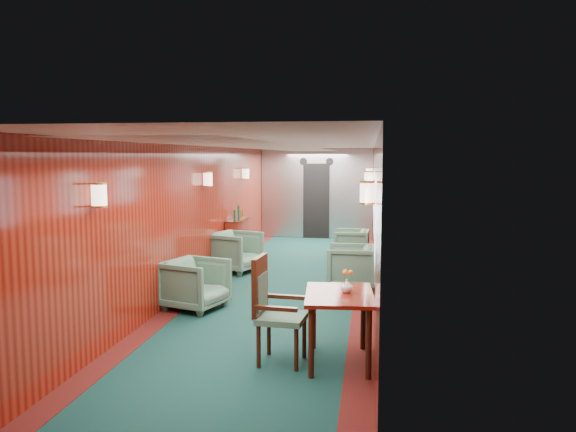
{
  "coord_description": "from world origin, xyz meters",
  "views": [
    {
      "loc": [
        1.44,
        -9.05,
        2.22
      ],
      "look_at": [
        0.0,
        0.68,
        1.15
      ],
      "focal_mm": 35.0,
      "sensor_mm": 36.0,
      "label": 1
    }
  ],
  "objects_px": {
    "side_chair": "(272,305)",
    "armchair_right_far": "(351,245)",
    "armchair_left_far": "(235,252)",
    "dining_table": "(339,304)",
    "armchair_left_near": "(196,284)",
    "armchair_right_near": "(351,266)",
    "credenza": "(237,239)"
  },
  "relations": [
    {
      "from": "armchair_left_far",
      "to": "armchair_left_near",
      "type": "bearing_deg",
      "value": -159.35
    },
    {
      "from": "side_chair",
      "to": "armchair_right_near",
      "type": "xyz_separation_m",
      "value": [
        0.72,
        3.53,
        -0.26
      ]
    },
    {
      "from": "side_chair",
      "to": "armchair_right_near",
      "type": "distance_m",
      "value": 3.62
    },
    {
      "from": "dining_table",
      "to": "armchair_right_near",
      "type": "relative_size",
      "value": 1.34
    },
    {
      "from": "armchair_left_far",
      "to": "armchair_right_far",
      "type": "height_order",
      "value": "armchair_left_far"
    },
    {
      "from": "armchair_left_near",
      "to": "armchair_right_near",
      "type": "bearing_deg",
      "value": -35.42
    },
    {
      "from": "dining_table",
      "to": "armchair_left_far",
      "type": "bearing_deg",
      "value": 112.18
    },
    {
      "from": "armchair_right_near",
      "to": "side_chair",
      "type": "bearing_deg",
      "value": -11.36
    },
    {
      "from": "armchair_left_near",
      "to": "armchair_right_far",
      "type": "height_order",
      "value": "armchair_left_near"
    },
    {
      "from": "dining_table",
      "to": "armchair_left_near",
      "type": "height_order",
      "value": "dining_table"
    },
    {
      "from": "side_chair",
      "to": "armchair_right_far",
      "type": "relative_size",
      "value": 1.59
    },
    {
      "from": "armchair_right_far",
      "to": "armchair_left_near",
      "type": "bearing_deg",
      "value": -24.84
    },
    {
      "from": "armchair_left_far",
      "to": "armchair_right_far",
      "type": "distance_m",
      "value": 2.64
    },
    {
      "from": "side_chair",
      "to": "armchair_left_near",
      "type": "relative_size",
      "value": 1.44
    },
    {
      "from": "armchair_left_near",
      "to": "armchair_right_near",
      "type": "height_order",
      "value": "armchair_left_near"
    },
    {
      "from": "side_chair",
      "to": "armchair_left_near",
      "type": "height_order",
      "value": "side_chair"
    },
    {
      "from": "credenza",
      "to": "armchair_left_far",
      "type": "height_order",
      "value": "credenza"
    },
    {
      "from": "side_chair",
      "to": "armchair_left_far",
      "type": "distance_m",
      "value": 4.8
    },
    {
      "from": "armchair_left_far",
      "to": "armchair_right_near",
      "type": "height_order",
      "value": "armchair_left_far"
    },
    {
      "from": "side_chair",
      "to": "armchair_left_near",
      "type": "bearing_deg",
      "value": 132.5
    },
    {
      "from": "credenza",
      "to": "armchair_right_far",
      "type": "height_order",
      "value": "credenza"
    },
    {
      "from": "armchair_left_far",
      "to": "armchair_right_far",
      "type": "xyz_separation_m",
      "value": [
        2.15,
        1.53,
        -0.06
      ]
    },
    {
      "from": "credenza",
      "to": "armchair_left_near",
      "type": "xyz_separation_m",
      "value": [
        0.29,
        -3.78,
        -0.09
      ]
    },
    {
      "from": "side_chair",
      "to": "credenza",
      "type": "bearing_deg",
      "value": 112.12
    },
    {
      "from": "credenza",
      "to": "dining_table",
      "type": "bearing_deg",
      "value": -66.26
    },
    {
      "from": "armchair_left_far",
      "to": "armchair_right_near",
      "type": "distance_m",
      "value": 2.45
    },
    {
      "from": "side_chair",
      "to": "armchair_right_far",
      "type": "distance_m",
      "value": 6.12
    },
    {
      "from": "credenza",
      "to": "armchair_left_far",
      "type": "xyz_separation_m",
      "value": [
        0.24,
        -1.13,
        -0.07
      ]
    },
    {
      "from": "dining_table",
      "to": "side_chair",
      "type": "xyz_separation_m",
      "value": [
        -0.71,
        -0.07,
        -0.02
      ]
    },
    {
      "from": "dining_table",
      "to": "armchair_left_far",
      "type": "distance_m",
      "value": 5.01
    },
    {
      "from": "armchair_left_near",
      "to": "armchair_right_far",
      "type": "relative_size",
      "value": 1.11
    },
    {
      "from": "dining_table",
      "to": "armchair_right_far",
      "type": "height_order",
      "value": "dining_table"
    }
  ]
}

